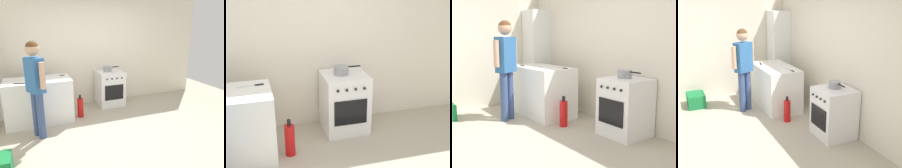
{
  "view_description": "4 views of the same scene",
  "coord_description": "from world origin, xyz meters",
  "views": [
    {
      "loc": [
        -1.51,
        -3.27,
        2.01
      ],
      "look_at": [
        0.04,
        0.64,
        0.81
      ],
      "focal_mm": 35.0,
      "sensor_mm": 36.0,
      "label": 1
    },
    {
      "loc": [
        -0.97,
        -2.72,
        2.47
      ],
      "look_at": [
        0.08,
        0.97,
        0.96
      ],
      "focal_mm": 55.0,
      "sensor_mm": 36.0,
      "label": 2
    },
    {
      "loc": [
        3.02,
        -1.51,
        1.44
      ],
      "look_at": [
        -0.07,
        0.78,
        0.79
      ],
      "focal_mm": 45.0,
      "sensor_mm": 36.0,
      "label": 3
    },
    {
      "loc": [
        4.03,
        -0.94,
        2.29
      ],
      "look_at": [
        0.26,
        0.8,
        1.01
      ],
      "focal_mm": 45.0,
      "sensor_mm": 36.0,
      "label": 4
    }
  ],
  "objects": [
    {
      "name": "back_wall",
      "position": [
        0.0,
        1.95,
        1.3
      ],
      "size": [
        6.0,
        0.1,
        2.6
      ],
      "primitive_type": "cube",
      "color": "silver",
      "rests_on": "ground"
    },
    {
      "name": "oven_left",
      "position": [
        0.35,
        1.58,
        0.43
      ],
      "size": [
        0.62,
        0.62,
        0.85
      ],
      "color": "white",
      "rests_on": "ground"
    },
    {
      "name": "pot",
      "position": [
        0.3,
        1.6,
        0.91
      ],
      "size": [
        0.39,
        0.21,
        0.12
      ],
      "color": "gray",
      "rests_on": "oven_left"
    },
    {
      "name": "knife_carving",
      "position": [
        -0.92,
        1.35,
        0.9
      ],
      "size": [
        0.33,
        0.06,
        0.01
      ],
      "color": "silver",
      "rests_on": "counter_unit"
    },
    {
      "name": "fire_extinguisher",
      "position": [
        -0.52,
        1.1,
        0.22
      ],
      "size": [
        0.13,
        0.13,
        0.5
      ],
      "color": "red",
      "rests_on": "ground"
    }
  ]
}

